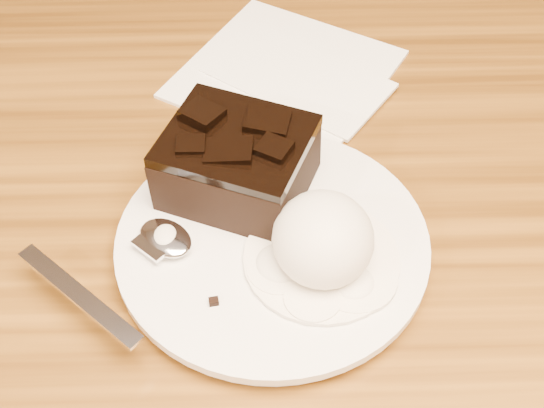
{
  "coord_description": "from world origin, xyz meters",
  "views": [
    {
      "loc": [
        -0.01,
        -0.24,
        1.15
      ],
      "look_at": [
        -0.0,
        0.08,
        0.79
      ],
      "focal_mm": 50.1,
      "sensor_mm": 36.0,
      "label": 1
    }
  ],
  "objects_px": {
    "brownie": "(237,166)",
    "napkin": "(285,72)",
    "ice_cream_scoop": "(323,239)",
    "plate": "(272,247)",
    "spoon": "(166,240)"
  },
  "relations": [
    {
      "from": "brownie",
      "to": "napkin",
      "type": "distance_m",
      "value": 0.15
    },
    {
      "from": "brownie",
      "to": "ice_cream_scoop",
      "type": "distance_m",
      "value": 0.08
    },
    {
      "from": "plate",
      "to": "brownie",
      "type": "bearing_deg",
      "value": 115.94
    },
    {
      "from": "brownie",
      "to": "ice_cream_scoop",
      "type": "bearing_deg",
      "value": -50.82
    },
    {
      "from": "plate",
      "to": "napkin",
      "type": "xyz_separation_m",
      "value": [
        0.02,
        0.19,
        -0.01
      ]
    },
    {
      "from": "ice_cream_scoop",
      "to": "napkin",
      "type": "bearing_deg",
      "value": 94.19
    },
    {
      "from": "spoon",
      "to": "napkin",
      "type": "xyz_separation_m",
      "value": [
        0.08,
        0.19,
        -0.02
      ]
    },
    {
      "from": "plate",
      "to": "ice_cream_scoop",
      "type": "xyz_separation_m",
      "value": [
        0.03,
        -0.02,
        0.03
      ]
    },
    {
      "from": "plate",
      "to": "brownie",
      "type": "xyz_separation_m",
      "value": [
        -0.02,
        0.05,
        0.03
      ]
    },
    {
      "from": "brownie",
      "to": "napkin",
      "type": "relative_size",
      "value": 0.59
    },
    {
      "from": "ice_cream_scoop",
      "to": "spoon",
      "type": "height_order",
      "value": "ice_cream_scoop"
    },
    {
      "from": "plate",
      "to": "napkin",
      "type": "bearing_deg",
      "value": 85.34
    },
    {
      "from": "ice_cream_scoop",
      "to": "napkin",
      "type": "relative_size",
      "value": 0.43
    },
    {
      "from": "plate",
      "to": "napkin",
      "type": "relative_size",
      "value": 1.32
    },
    {
      "from": "spoon",
      "to": "plate",
      "type": "bearing_deg",
      "value": -45.74
    }
  ]
}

